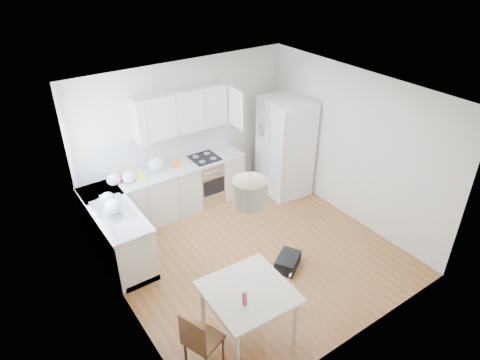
# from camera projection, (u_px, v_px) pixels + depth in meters

# --- Properties ---
(floor) EXTENTS (4.20, 4.20, 0.00)m
(floor) POSITION_uv_depth(u_px,v_px,m) (252.00, 253.00, 7.02)
(floor) COLOR brown
(floor) RESTS_ON ground
(ceiling) EXTENTS (4.20, 4.20, 0.00)m
(ceiling) POSITION_uv_depth(u_px,v_px,m) (255.00, 95.00, 5.65)
(ceiling) COLOR white
(ceiling) RESTS_ON wall_back
(wall_back) EXTENTS (4.20, 0.00, 4.20)m
(wall_back) POSITION_uv_depth(u_px,v_px,m) (186.00, 134.00, 7.82)
(wall_back) COLOR silver
(wall_back) RESTS_ON floor
(wall_left) EXTENTS (0.00, 4.20, 4.20)m
(wall_left) POSITION_uv_depth(u_px,v_px,m) (118.00, 232.00, 5.30)
(wall_left) COLOR silver
(wall_left) RESTS_ON floor
(wall_right) EXTENTS (0.00, 4.20, 4.20)m
(wall_right) POSITION_uv_depth(u_px,v_px,m) (352.00, 147.00, 7.37)
(wall_right) COLOR silver
(wall_right) RESTS_ON floor
(window_glassblock) EXTENTS (0.02, 1.00, 1.00)m
(window_glassblock) POSITION_uv_depth(u_px,v_px,m) (84.00, 167.00, 5.92)
(window_glassblock) COLOR #BFE0F9
(window_glassblock) RESTS_ON wall_left
(cabinets_back) EXTENTS (3.00, 0.60, 0.88)m
(cabinets_back) POSITION_uv_depth(u_px,v_px,m) (168.00, 193.00, 7.78)
(cabinets_back) COLOR silver
(cabinets_back) RESTS_ON floor
(cabinets_left) EXTENTS (0.60, 1.80, 0.88)m
(cabinets_left) POSITION_uv_depth(u_px,v_px,m) (116.00, 233.00, 6.76)
(cabinets_left) COLOR silver
(cabinets_left) RESTS_ON floor
(counter_back) EXTENTS (3.02, 0.64, 0.04)m
(counter_back) POSITION_uv_depth(u_px,v_px,m) (166.00, 171.00, 7.54)
(counter_back) COLOR silver
(counter_back) RESTS_ON cabinets_back
(counter_left) EXTENTS (0.64, 1.82, 0.04)m
(counter_left) POSITION_uv_depth(u_px,v_px,m) (112.00, 209.00, 6.53)
(counter_left) COLOR silver
(counter_left) RESTS_ON cabinets_left
(backsplash_back) EXTENTS (3.00, 0.01, 0.58)m
(backsplash_back) POSITION_uv_depth(u_px,v_px,m) (157.00, 149.00, 7.59)
(backsplash_back) COLOR white
(backsplash_back) RESTS_ON wall_back
(backsplash_left) EXTENTS (0.01, 1.80, 0.58)m
(backsplash_left) POSITION_uv_depth(u_px,v_px,m) (89.00, 198.00, 6.23)
(backsplash_left) COLOR white
(backsplash_left) RESTS_ON wall_left
(upper_cabinets) EXTENTS (1.70, 0.32, 0.75)m
(upper_cabinets) POSITION_uv_depth(u_px,v_px,m) (181.00, 111.00, 7.37)
(upper_cabinets) COLOR silver
(upper_cabinets) RESTS_ON wall_back
(range_oven) EXTENTS (0.50, 0.61, 0.88)m
(range_oven) POSITION_uv_depth(u_px,v_px,m) (206.00, 180.00, 8.17)
(range_oven) COLOR silver
(range_oven) RESTS_ON floor
(sink) EXTENTS (0.50, 0.80, 0.16)m
(sink) POSITION_uv_depth(u_px,v_px,m) (113.00, 210.00, 6.49)
(sink) COLOR silver
(sink) RESTS_ON counter_left
(refrigerator) EXTENTS (0.99, 1.04, 1.91)m
(refrigerator) POSITION_uv_depth(u_px,v_px,m) (285.00, 146.00, 8.28)
(refrigerator) COLOR white
(refrigerator) RESTS_ON floor
(dining_table) EXTENTS (1.05, 1.05, 0.80)m
(dining_table) POSITION_uv_depth(u_px,v_px,m) (248.00, 296.00, 5.24)
(dining_table) COLOR beige
(dining_table) RESTS_ON floor
(dining_chair) EXTENTS (0.49, 0.49, 0.90)m
(dining_chair) POSITION_uv_depth(u_px,v_px,m) (204.00, 338.00, 5.02)
(dining_chair) COLOR #4A2616
(dining_chair) RESTS_ON floor
(drink_bottle) EXTENTS (0.08, 0.08, 0.22)m
(drink_bottle) POSITION_uv_depth(u_px,v_px,m) (245.00, 297.00, 4.96)
(drink_bottle) COLOR #DB3C77
(drink_bottle) RESTS_ON dining_table
(gym_bag) EXTENTS (0.55, 0.50, 0.21)m
(gym_bag) POSITION_uv_depth(u_px,v_px,m) (288.00, 262.00, 6.67)
(gym_bag) COLOR black
(gym_bag) RESTS_ON floor
(pendant_lamp) EXTENTS (0.40, 0.40, 0.30)m
(pendant_lamp) POSITION_uv_depth(u_px,v_px,m) (250.00, 193.00, 4.53)
(pendant_lamp) COLOR #B7A98C
(pendant_lamp) RESTS_ON ceiling
(grocery_bag_a) EXTENTS (0.23, 0.19, 0.21)m
(grocery_bag_a) POSITION_uv_depth(u_px,v_px,m) (114.00, 180.00, 7.05)
(grocery_bag_a) COLOR white
(grocery_bag_a) RESTS_ON counter_back
(grocery_bag_b) EXTENTS (0.23, 0.20, 0.21)m
(grocery_bag_b) POSITION_uv_depth(u_px,v_px,m) (129.00, 177.00, 7.12)
(grocery_bag_b) COLOR white
(grocery_bag_b) RESTS_ON counter_back
(grocery_bag_c) EXTENTS (0.29, 0.24, 0.26)m
(grocery_bag_c) POSITION_uv_depth(u_px,v_px,m) (156.00, 164.00, 7.44)
(grocery_bag_c) COLOR white
(grocery_bag_c) RESTS_ON counter_back
(grocery_bag_d) EXTENTS (0.21, 0.18, 0.19)m
(grocery_bag_d) POSITION_uv_depth(u_px,v_px,m) (107.00, 198.00, 6.58)
(grocery_bag_d) COLOR white
(grocery_bag_d) RESTS_ON counter_back
(grocery_bag_e) EXTENTS (0.26, 0.22, 0.23)m
(grocery_bag_e) POSITION_uv_depth(u_px,v_px,m) (113.00, 206.00, 6.34)
(grocery_bag_e) COLOR white
(grocery_bag_e) RESTS_ON counter_left
(snack_orange) EXTENTS (0.14, 0.09, 0.10)m
(snack_orange) POSITION_uv_depth(u_px,v_px,m) (177.00, 164.00, 7.62)
(snack_orange) COLOR orange
(snack_orange) RESTS_ON counter_back
(snack_yellow) EXTENTS (0.16, 0.11, 0.10)m
(snack_yellow) POSITION_uv_depth(u_px,v_px,m) (140.00, 176.00, 7.25)
(snack_yellow) COLOR yellow
(snack_yellow) RESTS_ON counter_back
(snack_red) EXTENTS (0.18, 0.14, 0.11)m
(snack_red) POSITION_uv_depth(u_px,v_px,m) (119.00, 180.00, 7.14)
(snack_red) COLOR red
(snack_red) RESTS_ON counter_back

